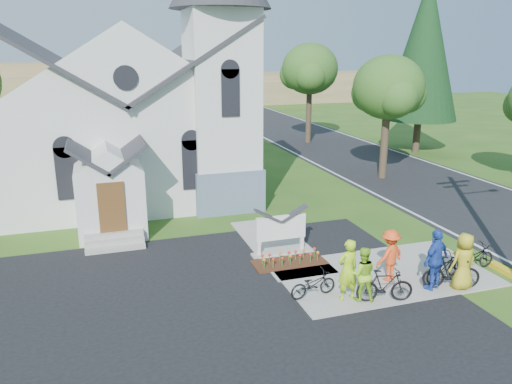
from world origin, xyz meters
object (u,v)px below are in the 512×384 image
object	(u,v)px
bike_4	(474,257)
cyclist_2	(436,259)
cyclist_4	(463,261)
cyclist_1	(362,274)
bike_1	(385,286)
cyclist_0	(348,270)
bike_3	(451,272)
cyclist_3	(390,255)
church_sign	(281,228)
bike_2	(443,267)
bike_0	(313,284)

from	to	relation	value
bike_4	cyclist_2	bearing A→B (deg)	104.67
cyclist_2	cyclist_4	world-z (taller)	cyclist_2
cyclist_1	bike_1	xyz separation A→B (m)	(0.59, -0.32, -0.33)
cyclist_0	bike_4	bearing A→B (deg)	179.29
cyclist_0	bike_3	size ratio (longest dim) A/B	1.06
bike_3	cyclist_2	bearing A→B (deg)	90.61
cyclist_0	cyclist_3	world-z (taller)	cyclist_0
bike_1	church_sign	bearing A→B (deg)	35.24
bike_1	bike_4	distance (m)	4.23
cyclist_0	cyclist_2	bearing A→B (deg)	168.76
bike_3	cyclist_4	bearing A→B (deg)	-88.92
bike_1	bike_4	bearing A→B (deg)	-61.27
cyclist_0	bike_2	bearing A→B (deg)	176.68
cyclist_2	cyclist_3	size ratio (longest dim) A/B	1.15
cyclist_0	cyclist_1	distance (m)	0.45
cyclist_2	bike_2	bearing A→B (deg)	-168.00
cyclist_1	cyclist_3	distance (m)	1.78
cyclist_2	bike_4	xyz separation A→B (m)	(2.18, 0.77, -0.54)
bike_2	cyclist_0	bearing A→B (deg)	77.25
bike_0	bike_1	xyz separation A→B (m)	(1.89, -0.95, 0.11)
cyclist_1	bike_4	world-z (taller)	cyclist_1
bike_0	cyclist_1	world-z (taller)	cyclist_1
cyclist_3	bike_3	distance (m)	1.93
cyclist_0	bike_4	distance (m)	5.15
cyclist_0	bike_2	world-z (taller)	cyclist_0
bike_3	bike_2	bearing A→B (deg)	1.64
cyclist_4	cyclist_1	bearing A→B (deg)	-8.12
church_sign	cyclist_1	world-z (taller)	cyclist_1
church_sign	bike_4	size ratio (longest dim) A/B	1.29
cyclist_2	bike_3	xyz separation A→B (m)	(0.52, -0.16, -0.44)
church_sign	cyclist_2	bearing A→B (deg)	-49.23
bike_1	cyclist_4	distance (m)	2.80
church_sign	bike_2	world-z (taller)	church_sign
bike_1	cyclist_2	xyz separation A→B (m)	(1.93, 0.26, 0.48)
cyclist_1	bike_2	world-z (taller)	cyclist_1
bike_4	cyclist_1	bearing A→B (deg)	93.83
bike_0	cyclist_2	distance (m)	3.92
cyclist_2	cyclist_3	bearing A→B (deg)	-65.45
church_sign	bike_4	distance (m)	6.69
cyclist_1	cyclist_3	world-z (taller)	cyclist_3
cyclist_2	cyclist_3	world-z (taller)	cyclist_2
bike_2	church_sign	bearing A→B (deg)	32.94
cyclist_4	bike_4	distance (m)	1.75
cyclist_1	cyclist_4	size ratio (longest dim) A/B	0.92
bike_0	bike_1	bearing A→B (deg)	-123.57
cyclist_1	bike_1	size ratio (longest dim) A/B	0.98
church_sign	cyclist_4	bearing A→B (deg)	-44.90
cyclist_4	church_sign	bearing A→B (deg)	-47.60
cyclist_0	cyclist_1	xyz separation A→B (m)	(0.40, -0.17, -0.12)
church_sign	cyclist_4	size ratio (longest dim) A/B	1.20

